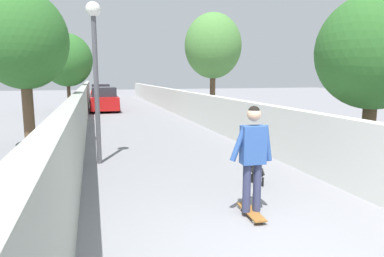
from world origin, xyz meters
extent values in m
plane|color=gray|center=(14.00, 0.00, 0.00)|extent=(80.00, 80.00, 0.00)
cube|color=#999E93|center=(12.00, 2.67, 0.85)|extent=(48.00, 0.30, 1.71)
cube|color=silver|center=(12.00, -2.67, 0.71)|extent=(48.00, 0.30, 1.43)
cylinder|color=#473523|center=(3.00, -4.16, 1.01)|extent=(0.32, 0.32, 2.02)
ellipsoid|color=#2D6628|center=(3.00, -4.16, 2.82)|extent=(2.68, 2.68, 2.72)
cylinder|color=#473523|center=(19.00, 3.64, 1.15)|extent=(0.21, 0.21, 2.31)
ellipsoid|color=#2D6628|center=(19.00, 3.64, 3.23)|extent=(3.07, 3.07, 3.26)
cylinder|color=brown|center=(7.50, 4.09, 1.26)|extent=(0.32, 0.32, 2.52)
ellipsoid|color=#2D6628|center=(7.50, 4.09, 3.29)|extent=(2.56, 2.56, 2.86)
cylinder|color=brown|center=(13.00, -3.75, 1.45)|extent=(0.28, 0.28, 2.90)
ellipsoid|color=#4C843D|center=(13.00, -3.75, 3.76)|extent=(2.88, 2.88, 3.28)
cylinder|color=#4C4C51|center=(5.36, 2.12, 1.86)|extent=(0.12, 0.12, 3.72)
sphere|color=silver|center=(5.36, 2.12, 3.87)|extent=(0.36, 0.36, 0.36)
cube|color=brown|center=(1.19, -0.18, 0.07)|extent=(0.81, 0.25, 0.02)
cylinder|color=beige|center=(1.47, -0.13, 0.03)|extent=(0.06, 0.03, 0.06)
cylinder|color=beige|center=(1.46, -0.27, 0.03)|extent=(0.06, 0.03, 0.06)
cylinder|color=beige|center=(0.91, -0.09, 0.03)|extent=(0.06, 0.03, 0.06)
cylinder|color=beige|center=(0.90, -0.23, 0.03)|extent=(0.06, 0.03, 0.06)
cylinder|color=#333859|center=(1.19, -0.09, 0.48)|extent=(0.14, 0.14, 0.80)
cylinder|color=#333859|center=(1.18, -0.27, 0.48)|extent=(0.14, 0.14, 0.80)
cube|color=#2D5199|center=(1.19, -0.18, 1.18)|extent=(0.24, 0.39, 0.61)
cylinder|color=#2D5199|center=(1.20, 0.06, 1.22)|extent=(0.11, 0.29, 0.58)
cylinder|color=#2D5199|center=(1.17, -0.42, 1.20)|extent=(0.10, 0.18, 0.59)
sphere|color=tan|center=(1.19, -0.18, 1.67)|extent=(0.22, 0.22, 0.22)
sphere|color=black|center=(1.19, -0.18, 1.71)|extent=(0.19, 0.19, 0.19)
ellipsoid|color=black|center=(2.64, -1.03, 0.27)|extent=(0.45, 0.25, 0.22)
sphere|color=black|center=(2.92, -1.05, 0.34)|extent=(0.15, 0.15, 0.15)
cone|color=black|center=(2.92, -1.01, 0.42)|extent=(0.05, 0.05, 0.06)
cone|color=black|center=(2.92, -1.09, 0.42)|extent=(0.05, 0.05, 0.06)
cylinder|color=black|center=(2.78, -0.98, 0.09)|extent=(0.04, 0.04, 0.18)
cylinder|color=black|center=(2.78, -1.10, 0.09)|extent=(0.04, 0.04, 0.18)
cylinder|color=black|center=(2.50, -0.96, 0.09)|extent=(0.04, 0.04, 0.18)
cylinder|color=black|center=(2.50, -1.08, 0.09)|extent=(0.04, 0.04, 0.18)
cylinder|color=black|center=(2.37, -1.02, 0.35)|extent=(0.14, 0.04, 0.13)
cylinder|color=black|center=(1.91, -0.61, 0.73)|extent=(1.46, 0.87, 0.66)
cube|color=#B71414|center=(19.16, 1.52, 0.56)|extent=(3.98, 1.70, 0.80)
cube|color=#262B33|center=(19.16, 1.52, 1.24)|extent=(2.07, 1.50, 0.60)
cylinder|color=black|center=(20.40, 2.31, 0.32)|extent=(0.64, 0.22, 0.64)
cylinder|color=black|center=(20.40, 0.73, 0.32)|extent=(0.64, 0.22, 0.64)
cylinder|color=black|center=(17.93, 2.31, 0.32)|extent=(0.64, 0.22, 0.64)
cylinder|color=black|center=(17.93, 0.73, 0.32)|extent=(0.64, 0.22, 0.64)
cube|color=#B71414|center=(27.67, 1.52, 0.56)|extent=(4.31, 1.70, 0.80)
cube|color=#262B33|center=(27.67, 1.52, 1.24)|extent=(2.24, 1.50, 0.60)
cylinder|color=black|center=(29.01, 2.31, 0.32)|extent=(0.64, 0.22, 0.64)
cylinder|color=black|center=(29.01, 0.73, 0.32)|extent=(0.64, 0.22, 0.64)
cylinder|color=black|center=(26.34, 2.31, 0.32)|extent=(0.64, 0.22, 0.64)
cylinder|color=black|center=(26.34, 0.73, 0.32)|extent=(0.64, 0.22, 0.64)
camera|label=1|loc=(-3.55, 2.22, 2.26)|focal=31.63mm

